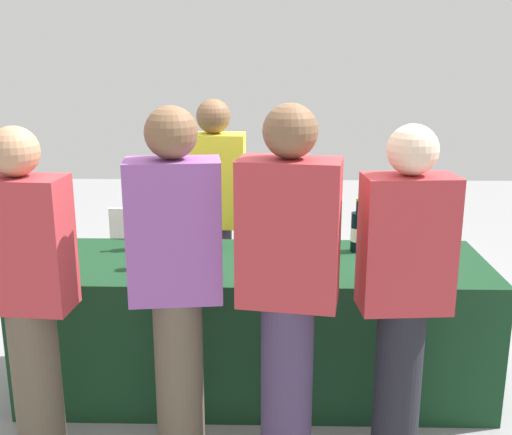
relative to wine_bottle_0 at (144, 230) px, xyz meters
The scene contains 18 objects.
ground_plane 1.12m from the wine_bottle_0, 16.93° to the right, with size 12.00×12.00×0.00m, color gray.
tasting_table 0.85m from the wine_bottle_0, 16.93° to the right, with size 2.57×0.81×0.77m, color #14381E.
wine_bottle_0 is the anchor object (origin of this frame).
wine_bottle_1 0.16m from the wine_bottle_0, 23.56° to the right, with size 0.06×0.06×0.29m.
wine_bottle_2 0.42m from the wine_bottle_0, ahead, with size 0.07×0.07×0.30m.
wine_bottle_3 0.83m from the wine_bottle_0, ahead, with size 0.07×0.07×0.32m.
wine_bottle_4 0.97m from the wine_bottle_0, ahead, with size 0.08×0.08×0.30m.
wine_bottle_5 1.24m from the wine_bottle_0, ahead, with size 0.08×0.08×0.32m.
wine_glass_0 0.35m from the wine_bottle_0, 85.87° to the right, with size 0.07×0.07×0.14m.
wine_glass_1 0.49m from the wine_bottle_0, 55.29° to the right, with size 0.06×0.06×0.14m.
wine_glass_2 0.93m from the wine_bottle_0, 17.70° to the right, with size 0.07×0.07×0.15m.
wine_glass_3 1.07m from the wine_bottle_0, 18.92° to the right, with size 0.07×0.07×0.15m.
server_pouring 0.57m from the wine_bottle_0, 47.94° to the left, with size 0.39×0.23×1.62m.
guest_0 0.99m from the wine_bottle_0, 109.84° to the right, with size 0.41×0.25×1.61m.
guest_1 0.95m from the wine_bottle_0, 70.35° to the right, with size 0.43×0.27×1.69m.
guest_2 1.26m from the wine_bottle_0, 49.52° to the right, with size 0.46×0.30×1.70m.
guest_3 1.61m from the wine_bottle_0, 34.32° to the right, with size 0.41×0.25×1.62m.
menu_board 0.99m from the wine_bottle_0, 100.70° to the left, with size 0.54×0.03×0.80m, color white.
Camera 1 is at (0.08, -3.29, 1.91)m, focal length 43.83 mm.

